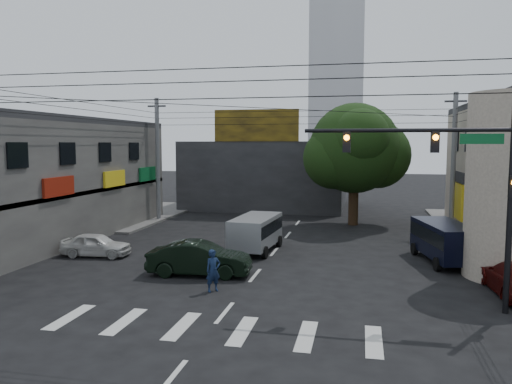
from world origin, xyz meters
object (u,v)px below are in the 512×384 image
(street_tree, at_px, (354,149))
(traffic_gantry, at_px, (459,173))
(dark_sedan, at_px, (200,259))
(utility_pole_far_right, at_px, (453,162))
(silver_minivan, at_px, (256,234))
(utility_pole_far_left, at_px, (158,160))
(navy_van, at_px, (444,243))
(white_compact, at_px, (96,245))
(traffic_officer, at_px, (213,271))

(street_tree, relative_size, traffic_gantry, 1.21)
(dark_sedan, bearing_deg, traffic_gantry, -108.67)
(traffic_gantry, height_order, dark_sedan, traffic_gantry)
(utility_pole_far_right, height_order, silver_minivan, utility_pole_far_right)
(street_tree, bearing_deg, silver_minivan, -116.26)
(street_tree, bearing_deg, dark_sedan, -112.60)
(utility_pole_far_left, bearing_deg, utility_pole_far_right, 0.00)
(utility_pole_far_right, bearing_deg, street_tree, 171.25)
(navy_van, bearing_deg, utility_pole_far_right, -23.09)
(white_compact, bearing_deg, navy_van, -86.77)
(utility_pole_far_left, height_order, silver_minivan, utility_pole_far_left)
(traffic_gantry, height_order, traffic_officer, traffic_gantry)
(traffic_gantry, xyz_separation_m, utility_pole_far_left, (-18.32, 17.00, -0.23))
(silver_minivan, xyz_separation_m, navy_van, (9.58, -0.56, 0.02))
(traffic_gantry, height_order, silver_minivan, traffic_gantry)
(traffic_gantry, bearing_deg, dark_sedan, 165.95)
(dark_sedan, height_order, navy_van, navy_van)
(traffic_gantry, relative_size, silver_minivan, 1.58)
(silver_minivan, distance_m, traffic_officer, 7.52)
(silver_minivan, relative_size, navy_van, 0.88)
(traffic_officer, bearing_deg, navy_van, -5.73)
(white_compact, distance_m, navy_van, 17.62)
(traffic_gantry, distance_m, white_compact, 17.94)
(street_tree, height_order, utility_pole_far_left, utility_pole_far_left)
(traffic_gantry, relative_size, white_compact, 1.96)
(dark_sedan, xyz_separation_m, silver_minivan, (1.43, 5.30, 0.20))
(street_tree, xyz_separation_m, white_compact, (-12.88, -13.00, -4.86))
(utility_pole_far_left, bearing_deg, navy_van, -26.94)
(traffic_gantry, relative_size, dark_sedan, 1.54)
(street_tree, height_order, dark_sedan, street_tree)
(utility_pole_far_left, relative_size, silver_minivan, 2.01)
(utility_pole_far_right, xyz_separation_m, dark_sedan, (-12.93, -14.44, -3.85))
(traffic_gantry, height_order, utility_pole_far_right, utility_pole_far_right)
(silver_minivan, height_order, navy_van, navy_van)
(white_compact, relative_size, navy_van, 0.71)
(dark_sedan, xyz_separation_m, navy_van, (11.01, 4.74, 0.23))
(white_compact, xyz_separation_m, traffic_officer, (7.76, -4.65, 0.23))
(utility_pole_far_right, distance_m, traffic_officer, 20.65)
(utility_pole_far_left, relative_size, white_compact, 2.51)
(white_compact, relative_size, traffic_officer, 2.18)
(dark_sedan, bearing_deg, white_compact, 64.66)
(street_tree, relative_size, utility_pole_far_left, 0.95)
(street_tree, bearing_deg, traffic_officer, -106.18)
(dark_sedan, bearing_deg, utility_pole_far_left, 24.58)
(dark_sedan, height_order, traffic_officer, traffic_officer)
(street_tree, distance_m, silver_minivan, 12.17)
(dark_sedan, height_order, white_compact, dark_sedan)
(navy_van, bearing_deg, traffic_officer, 113.70)
(dark_sedan, xyz_separation_m, white_compact, (-6.45, 2.44, -0.14))
(white_compact, bearing_deg, traffic_gantry, -110.96)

